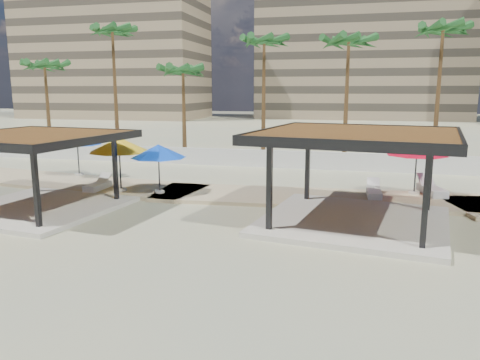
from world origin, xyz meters
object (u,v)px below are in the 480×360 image
at_px(pavilion_central, 356,169).
at_px(pavilion_west, 34,165).
at_px(lounger_a, 98,186).
at_px(lounger_b, 374,192).
at_px(umbrella_c, 417,148).
at_px(umbrella_a, 77,139).
at_px(lounger_c, 431,190).

height_order(pavilion_central, pavilion_west, pavilion_central).
bearing_deg(pavilion_central, lounger_a, 177.20).
distance_m(pavilion_west, lounger_a, 4.38).
bearing_deg(lounger_b, umbrella_c, -65.38).
xyz_separation_m(lounger_a, lounger_b, (13.97, 1.84, 0.00)).
xyz_separation_m(umbrella_a, umbrella_c, (19.21, -0.52, 0.09)).
relative_size(pavilion_west, umbrella_c, 1.90).
height_order(pavilion_central, lounger_c, pavilion_central).
height_order(umbrella_a, lounger_a, umbrella_a).
bearing_deg(lounger_a, umbrella_a, 43.97).
bearing_deg(pavilion_central, umbrella_a, 168.59).
relative_size(lounger_a, lounger_c, 0.81).
relative_size(pavilion_west, lounger_c, 3.08).
bearing_deg(umbrella_c, lounger_c, 13.19).
xyz_separation_m(pavilion_central, pavilion_west, (-13.71, -1.25, -0.18)).
height_order(pavilion_west, lounger_b, pavilion_west).
distance_m(pavilion_central, umbrella_a, 17.44).
relative_size(umbrella_c, lounger_a, 2.02).
bearing_deg(pavilion_central, lounger_b, 87.90).
xyz_separation_m(umbrella_a, lounger_a, (3.27, -3.35, -2.04)).
relative_size(pavilion_west, lounger_a, 3.83).
bearing_deg(lounger_b, lounger_c, -69.17).
bearing_deg(lounger_b, pavilion_central, 166.70).
xyz_separation_m(pavilion_central, umbrella_a, (-16.34, 6.10, 0.17)).
bearing_deg(umbrella_c, umbrella_a, 178.44).
bearing_deg(umbrella_a, lounger_b, -5.03).
relative_size(umbrella_a, lounger_a, 1.95).
bearing_deg(lounger_b, umbrella_a, 82.80).
bearing_deg(umbrella_a, lounger_a, -45.72).
bearing_deg(umbrella_c, lounger_a, -169.93).
bearing_deg(lounger_c, umbrella_c, 88.67).
height_order(umbrella_a, lounger_c, umbrella_a).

